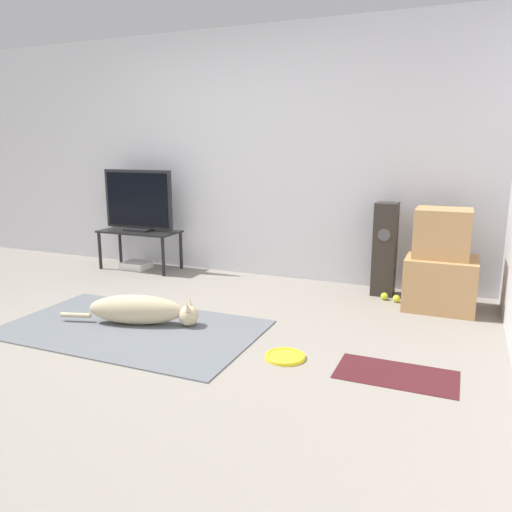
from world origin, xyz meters
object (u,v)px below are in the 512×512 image
(frisbee, at_px, (285,356))
(tv, at_px, (138,201))
(dog, at_px, (141,310))
(game_console, at_px, (136,265))
(floor_speaker, at_px, (385,249))
(cardboard_box_lower, at_px, (440,283))
(tennis_ball_by_boxes, at_px, (384,296))
(tennis_ball_near_speaker, at_px, (396,299))
(tv_stand, at_px, (140,236))
(cardboard_box_upper, at_px, (443,233))

(frisbee, height_order, tv, tv)
(dog, bearing_deg, tv, 125.48)
(tv, xyz_separation_m, game_console, (-0.06, -0.02, -0.73))
(game_console, bearing_deg, floor_speaker, 1.17)
(cardboard_box_lower, bearing_deg, floor_speaker, 155.76)
(frisbee, bearing_deg, tennis_ball_by_boxes, 75.54)
(tennis_ball_near_speaker, bearing_deg, floor_speaker, 127.45)
(tv_stand, xyz_separation_m, tv, (0.00, 0.00, 0.39))
(dog, distance_m, game_console, 1.91)
(frisbee, distance_m, game_console, 2.93)
(dog, distance_m, cardboard_box_upper, 2.56)
(dog, xyz_separation_m, game_console, (-1.15, 1.52, -0.08))
(floor_speaker, relative_size, tv, 1.01)
(floor_speaker, xyz_separation_m, tennis_ball_by_boxes, (0.04, -0.17, -0.40))
(dog, distance_m, tennis_ball_near_speaker, 2.24)
(cardboard_box_lower, xyz_separation_m, tv, (-3.22, 0.19, 0.55))
(cardboard_box_upper, height_order, tv, tv)
(tennis_ball_near_speaker, xyz_separation_m, game_console, (-2.92, 0.15, 0.01))
(floor_speaker, relative_size, game_console, 2.94)
(cardboard_box_upper, xyz_separation_m, tennis_ball_by_boxes, (-0.45, 0.04, -0.62))
(cardboard_box_upper, height_order, tv_stand, cardboard_box_upper)
(tennis_ball_by_boxes, relative_size, tennis_ball_near_speaker, 1.00)
(dog, bearing_deg, cardboard_box_upper, 33.03)
(dog, relative_size, tv_stand, 1.19)
(dog, height_order, floor_speaker, floor_speaker)
(frisbee, bearing_deg, dog, 172.95)
(cardboard_box_lower, relative_size, tv_stand, 0.64)
(frisbee, height_order, cardboard_box_lower, cardboard_box_lower)
(tv, relative_size, tennis_ball_near_speaker, 12.97)
(frisbee, relative_size, floor_speaker, 0.31)
(cardboard_box_upper, bearing_deg, cardboard_box_lower, -50.83)
(tennis_ball_by_boxes, bearing_deg, tv_stand, 177.32)
(cardboard_box_upper, distance_m, tennis_ball_near_speaker, 0.71)
(floor_speaker, bearing_deg, game_console, -178.83)
(cardboard_box_upper, relative_size, tv_stand, 0.50)
(tennis_ball_near_speaker, bearing_deg, dog, -141.97)
(floor_speaker, bearing_deg, tv, -179.19)
(tennis_ball_by_boxes, xyz_separation_m, tennis_ball_near_speaker, (0.11, -0.03, 0.00))
(cardboard_box_lower, height_order, game_console, cardboard_box_lower)
(tv_stand, xyz_separation_m, tennis_ball_by_boxes, (2.75, -0.13, -0.35))
(cardboard_box_lower, bearing_deg, tv, 176.58)
(cardboard_box_lower, relative_size, cardboard_box_upper, 1.29)
(tv, distance_m, game_console, 0.74)
(tv, bearing_deg, cardboard_box_upper, -3.13)
(tennis_ball_by_boxes, bearing_deg, cardboard_box_upper, -5.49)
(cardboard_box_upper, distance_m, floor_speaker, 0.58)
(frisbee, xyz_separation_m, game_console, (-2.40, 1.68, 0.03))
(cardboard_box_upper, xyz_separation_m, game_console, (-3.26, 0.16, -0.61))
(cardboard_box_upper, relative_size, tv, 0.52)
(tennis_ball_near_speaker, relative_size, game_console, 0.22)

